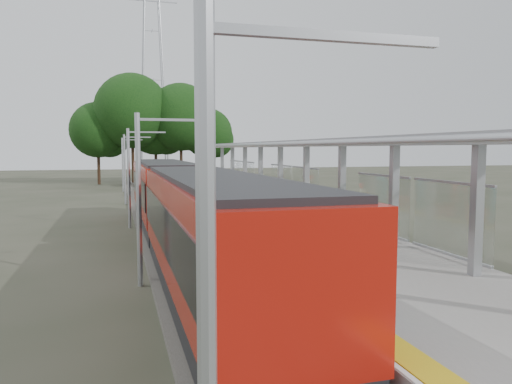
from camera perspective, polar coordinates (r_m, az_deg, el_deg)
ground at (r=11.99m, az=22.10°, el=-16.44°), size 200.00×200.00×0.00m
trackbed at (r=29.17m, az=-10.73°, el=-3.37°), size 3.00×70.00×0.24m
platform at (r=29.84m, az=-2.09°, el=-2.36°), size 6.00×50.00×1.00m
tactile_strip at (r=29.29m, az=-6.95°, el=-1.52°), size 0.60×50.00×0.02m
end_fence at (r=54.23m, az=-8.32°, el=2.05°), size 6.00×0.10×1.20m
train at (r=20.15m, az=-8.60°, el=-1.50°), size 2.74×27.60×3.62m
canopy at (r=26.38m, az=3.25°, el=4.73°), size 3.27×38.00×3.66m
pylon at (r=83.29m, az=-11.76°, el=15.02°), size 8.00×4.00×38.00m
tree_cluster at (r=62.98m, az=-11.62°, el=8.02°), size 20.10×10.24×13.30m
catenary_masts at (r=27.81m, az=-14.17°, el=1.95°), size 2.08×48.16×5.40m
bench_near at (r=21.09m, az=11.41°, el=-2.55°), size 0.95×1.68×1.10m
bench_mid at (r=32.64m, az=-0.14°, el=0.21°), size 0.69×1.71×1.14m
bench_far at (r=41.92m, az=-2.59°, el=1.27°), size 0.66×1.72×1.15m
info_pillar_near at (r=22.78m, az=5.88°, el=-1.54°), size 0.38×0.38×1.69m
info_pillar_far at (r=29.28m, az=0.32°, el=-0.07°), size 0.38×0.38×1.69m
litter_bin at (r=25.32m, az=5.71°, el=-1.38°), size 0.59×0.59×1.03m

